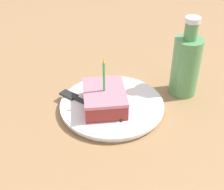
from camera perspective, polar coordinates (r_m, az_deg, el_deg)
ground_plane at (r=0.78m, az=-1.24°, el=-4.80°), size 2.40×2.40×0.04m
plate at (r=0.78m, az=0.00°, el=-1.88°), size 0.26×0.26×0.02m
cake_slice at (r=0.75m, az=-1.48°, el=-0.59°), size 0.10×0.13×0.13m
fork at (r=0.77m, az=-4.69°, el=-1.47°), size 0.15×0.15×0.00m
bottle at (r=0.82m, az=13.35°, el=5.47°), size 0.07×0.07×0.21m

